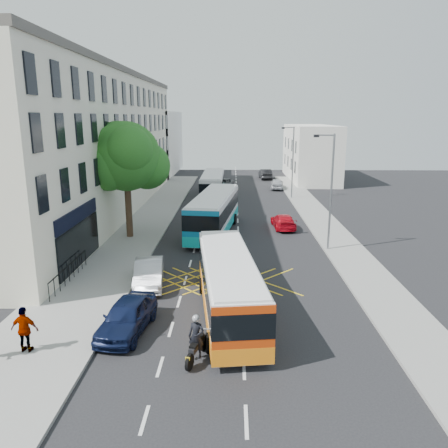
# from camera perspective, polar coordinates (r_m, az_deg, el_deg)

# --- Properties ---
(ground) EXTENTS (120.00, 120.00, 0.00)m
(ground) POSITION_cam_1_polar(r_m,az_deg,el_deg) (20.05, 2.42, -13.68)
(ground) COLOR black
(ground) RESTS_ON ground
(pavement_left) EXTENTS (5.00, 70.00, 0.15)m
(pavement_left) POSITION_cam_1_polar(r_m,az_deg,el_deg) (34.97, -12.16, -1.67)
(pavement_left) COLOR gray
(pavement_left) RESTS_ON ground
(pavement_right) EXTENTS (3.00, 70.00, 0.15)m
(pavement_right) POSITION_cam_1_polar(r_m,az_deg,el_deg) (34.95, 14.31, -1.81)
(pavement_right) COLOR gray
(pavement_right) RESTS_ON ground
(terrace_main) EXTENTS (8.30, 45.00, 13.50)m
(terrace_main) POSITION_cam_1_polar(r_m,az_deg,el_deg) (44.45, -16.82, 10.07)
(terrace_main) COLOR #EBE4C5
(terrace_main) RESTS_ON ground
(terrace_far) EXTENTS (8.00, 20.00, 10.00)m
(terrace_far) POSITION_cam_1_polar(r_m,az_deg,el_deg) (74.14, -9.49, 10.41)
(terrace_far) COLOR silver
(terrace_far) RESTS_ON ground
(building_right) EXTENTS (6.00, 18.00, 8.00)m
(building_right) POSITION_cam_1_polar(r_m,az_deg,el_deg) (66.97, 11.18, 9.13)
(building_right) COLOR silver
(building_right) RESTS_ON ground
(street_tree) EXTENTS (6.30, 5.70, 8.80)m
(street_tree) POSITION_cam_1_polar(r_m,az_deg,el_deg) (33.84, -12.72, 8.51)
(street_tree) COLOR #382619
(street_tree) RESTS_ON pavement_left
(lamp_near) EXTENTS (1.45, 0.15, 8.00)m
(lamp_near) POSITION_cam_1_polar(r_m,az_deg,el_deg) (30.85, 13.67, 4.82)
(lamp_near) COLOR slate
(lamp_near) RESTS_ON pavement_right
(lamp_far) EXTENTS (1.45, 0.15, 8.00)m
(lamp_far) POSITION_cam_1_polar(r_m,az_deg,el_deg) (50.43, 8.86, 8.44)
(lamp_far) COLOR slate
(lamp_far) RESTS_ON pavement_right
(railings) EXTENTS (0.08, 5.60, 1.14)m
(railings) POSITION_cam_1_polar(r_m,az_deg,el_deg) (26.29, -19.59, -5.94)
(railings) COLOR black
(railings) RESTS_ON pavement_left
(bus_near) EXTENTS (3.54, 10.38, 2.86)m
(bus_near) POSITION_cam_1_polar(r_m,az_deg,el_deg) (20.86, 0.61, -7.98)
(bus_near) COLOR silver
(bus_near) RESTS_ON ground
(bus_mid) EXTENTS (4.01, 11.61, 3.20)m
(bus_mid) POSITION_cam_1_polar(r_m,az_deg,el_deg) (35.37, -1.31, 1.50)
(bus_mid) COLOR silver
(bus_mid) RESTS_ON ground
(bus_far) EXTENTS (2.62, 10.33, 2.90)m
(bus_far) POSITION_cam_1_polar(r_m,az_deg,el_deg) (50.78, -1.49, 5.12)
(bus_far) COLOR silver
(bus_far) RESTS_ON ground
(motorbike) EXTENTS (0.84, 2.11, 1.93)m
(motorbike) POSITION_cam_1_polar(r_m,az_deg,el_deg) (17.48, -3.61, -14.74)
(motorbike) COLOR black
(motorbike) RESTS_ON ground
(parked_car_blue) EXTENTS (2.30, 4.54, 1.48)m
(parked_car_blue) POSITION_cam_1_polar(r_m,az_deg,el_deg) (20.02, -12.54, -11.69)
(parked_car_blue) COLOR #0D1636
(parked_car_blue) RESTS_ON ground
(parked_car_silver) EXTENTS (2.09, 4.53, 1.44)m
(parked_car_silver) POSITION_cam_1_polar(r_m,az_deg,el_deg) (24.99, -9.80, -6.34)
(parked_car_silver) COLOR #B9BCC2
(parked_car_silver) RESTS_ON ground
(red_hatchback) EXTENTS (1.97, 4.29, 1.21)m
(red_hatchback) POSITION_cam_1_polar(r_m,az_deg,el_deg) (37.36, 7.75, 0.36)
(red_hatchback) COLOR #BC0816
(red_hatchback) RESTS_ON ground
(distant_car_grey) EXTENTS (2.62, 4.81, 1.28)m
(distant_car_grey) POSITION_cam_1_polar(r_m,az_deg,el_deg) (57.52, 0.03, 5.27)
(distant_car_grey) COLOR #3F4247
(distant_car_grey) RESTS_ON ground
(distant_car_silver) EXTENTS (1.98, 4.21, 1.39)m
(distant_car_silver) POSITION_cam_1_polar(r_m,az_deg,el_deg) (57.59, 6.94, 5.23)
(distant_car_silver) COLOR #ADB0B5
(distant_car_silver) RESTS_ON ground
(distant_car_dark) EXTENTS (1.89, 4.64, 1.50)m
(distant_car_dark) POSITION_cam_1_polar(r_m,az_deg,el_deg) (66.94, 5.42, 6.52)
(distant_car_dark) COLOR black
(distant_car_dark) RESTS_ON ground
(pedestrian_far) EXTENTS (1.13, 0.53, 1.89)m
(pedestrian_far) POSITION_cam_1_polar(r_m,az_deg,el_deg) (19.39, -24.58, -12.42)
(pedestrian_far) COLOR gray
(pedestrian_far) RESTS_ON pavement_left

